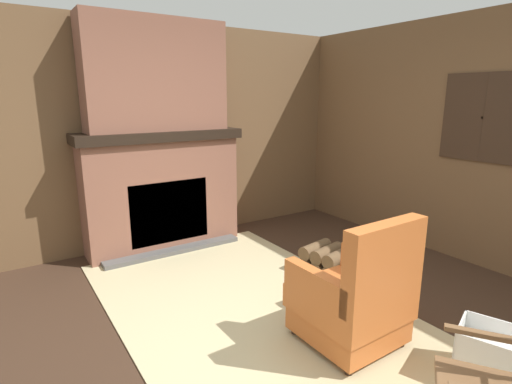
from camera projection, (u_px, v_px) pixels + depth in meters
ground_plane at (284, 344)px, 2.93m from camera, size 14.00×14.00×0.00m
wood_panel_wall_left at (152, 136)px, 4.76m from camera, size 0.06×5.80×2.62m
wood_panel_wall_back at (493, 143)px, 4.04m from camera, size 5.80×0.09×2.62m
fireplace_hearth at (163, 191)px, 4.69m from camera, size 0.64×1.88×1.39m
chimney_breast at (156, 75)px, 4.40m from camera, size 0.38×1.57×1.21m
area_rug at (267, 321)px, 3.22m from camera, size 3.88×2.10×0.01m
armchair at (354, 300)px, 2.85m from camera, size 0.70×0.68×1.00m
firewood_stack at (327, 259)px, 4.13m from camera, size 0.51×0.48×0.27m
laundry_basket at (499, 358)px, 2.50m from camera, size 0.57×0.48×0.35m
oil_lamp_vase at (130, 123)px, 4.39m from camera, size 0.11×0.11×0.26m
storage_case at (169, 123)px, 4.63m from camera, size 0.14×0.24×0.15m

